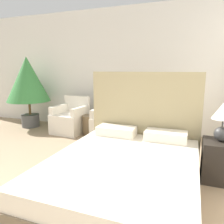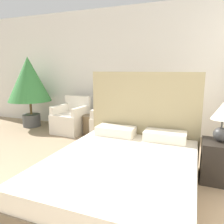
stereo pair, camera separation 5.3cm
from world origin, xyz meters
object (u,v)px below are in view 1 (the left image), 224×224
at_px(armchair_near_window_left, 70,121).
at_px(nightstand, 219,161).
at_px(table_lamp, 223,117).
at_px(side_table, 90,125).
at_px(bed, 126,169).
at_px(armchair_near_window_right, 111,125).
at_px(potted_palm, 28,81).

relative_size(armchair_near_window_left, nightstand, 1.55).
relative_size(nightstand, table_lamp, 1.03).
height_order(armchair_near_window_left, side_table, armchair_near_window_left).
bearing_deg(nightstand, table_lamp, 85.43).
bearing_deg(bed, armchair_near_window_right, 115.80).
bearing_deg(table_lamp, bed, -147.34).
height_order(armchair_near_window_right, potted_palm, potted_palm).
relative_size(armchair_near_window_right, potted_palm, 0.47).
height_order(bed, table_lamp, bed).
distance_m(armchair_near_window_right, table_lamp, 2.47).
bearing_deg(armchair_near_window_left, potted_palm, 179.02).
relative_size(armchair_near_window_right, side_table, 1.87).
relative_size(table_lamp, side_table, 1.18).
bearing_deg(armchair_near_window_left, side_table, 4.67).
height_order(armchair_near_window_left, nightstand, armchair_near_window_left).
relative_size(bed, potted_palm, 1.21).
xyz_separation_m(bed, armchair_near_window_right, (-0.95, 1.96, 0.01)).
bearing_deg(armchair_near_window_right, bed, -64.02).
height_order(armchair_near_window_right, nightstand, armchair_near_window_right).
distance_m(armchair_near_window_left, table_lamp, 3.37).
relative_size(armchair_near_window_left, side_table, 1.87).
distance_m(bed, nightstand, 1.29).
relative_size(nightstand, side_table, 1.21).
bearing_deg(armchair_near_window_right, potted_palm, 177.28).
height_order(bed, armchair_near_window_right, bed).
relative_size(armchair_near_window_left, table_lamp, 1.59).
relative_size(bed, armchair_near_window_left, 2.57).
bearing_deg(table_lamp, nightstand, -94.57).
xyz_separation_m(bed, nightstand, (1.10, 0.68, -0.00)).
bearing_deg(nightstand, armchair_near_window_right, 148.08).
bearing_deg(nightstand, side_table, 153.44).
relative_size(potted_palm, side_table, 4.00).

